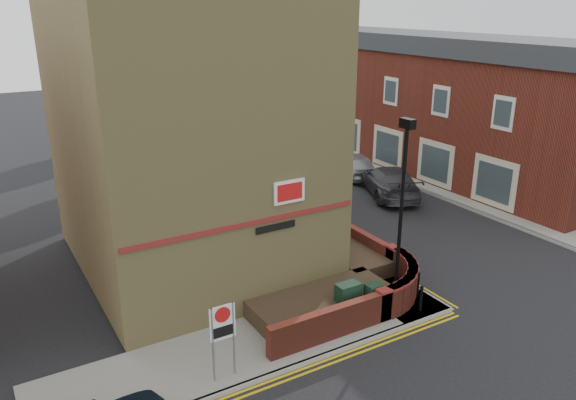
# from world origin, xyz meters

# --- Properties ---
(ground) EXTENTS (120.00, 120.00, 0.00)m
(ground) POSITION_xyz_m (0.00, 0.00, 0.00)
(ground) COLOR black
(ground) RESTS_ON ground
(pavement_corner) EXTENTS (13.00, 3.00, 0.12)m
(pavement_corner) POSITION_xyz_m (-3.50, 1.50, 0.06)
(pavement_corner) COLOR gray
(pavement_corner) RESTS_ON ground
(pavement_main) EXTENTS (2.00, 32.00, 0.12)m
(pavement_main) POSITION_xyz_m (2.00, 16.00, 0.06)
(pavement_main) COLOR gray
(pavement_main) RESTS_ON ground
(pavement_far) EXTENTS (4.00, 40.00, 0.12)m
(pavement_far) POSITION_xyz_m (13.00, 13.00, 0.06)
(pavement_far) COLOR gray
(pavement_far) RESTS_ON ground
(kerb_side) EXTENTS (13.00, 0.15, 0.12)m
(kerb_side) POSITION_xyz_m (-3.50, 0.00, 0.06)
(kerb_side) COLOR gray
(kerb_side) RESTS_ON ground
(kerb_main_near) EXTENTS (0.15, 32.00, 0.12)m
(kerb_main_near) POSITION_xyz_m (3.00, 16.00, 0.06)
(kerb_main_near) COLOR gray
(kerb_main_near) RESTS_ON ground
(kerb_main_far) EXTENTS (0.15, 40.00, 0.12)m
(kerb_main_far) POSITION_xyz_m (11.00, 13.00, 0.06)
(kerb_main_far) COLOR gray
(kerb_main_far) RESTS_ON ground
(yellow_lines_side) EXTENTS (13.00, 0.28, 0.01)m
(yellow_lines_side) POSITION_xyz_m (-3.50, -0.25, 0.01)
(yellow_lines_side) COLOR gold
(yellow_lines_side) RESTS_ON ground
(yellow_lines_main) EXTENTS (0.28, 32.00, 0.01)m
(yellow_lines_main) POSITION_xyz_m (3.25, 16.00, 0.01)
(yellow_lines_main) COLOR gold
(yellow_lines_main) RESTS_ON ground
(corner_building) EXTENTS (8.95, 10.40, 13.60)m
(corner_building) POSITION_xyz_m (-2.84, 8.00, 6.23)
(corner_building) COLOR tan
(corner_building) RESTS_ON ground
(garden_wall) EXTENTS (6.80, 6.00, 1.20)m
(garden_wall) POSITION_xyz_m (0.00, 2.50, 0.00)
(garden_wall) COLOR maroon
(garden_wall) RESTS_ON ground
(lamppost) EXTENTS (0.25, 0.50, 6.30)m
(lamppost) POSITION_xyz_m (1.60, 1.20, 3.34)
(lamppost) COLOR black
(lamppost) RESTS_ON pavement_corner
(utility_cabinet_large) EXTENTS (0.80, 0.45, 1.20)m
(utility_cabinet_large) POSITION_xyz_m (-0.30, 1.30, 0.72)
(utility_cabinet_large) COLOR black
(utility_cabinet_large) RESTS_ON pavement_corner
(utility_cabinet_small) EXTENTS (0.55, 0.40, 1.10)m
(utility_cabinet_small) POSITION_xyz_m (0.50, 1.00, 0.67)
(utility_cabinet_small) COLOR black
(utility_cabinet_small) RESTS_ON pavement_corner
(bollard_near) EXTENTS (0.11, 0.11, 0.90)m
(bollard_near) POSITION_xyz_m (2.00, 0.40, 0.57)
(bollard_near) COLOR black
(bollard_near) RESTS_ON pavement_corner
(bollard_far) EXTENTS (0.11, 0.11, 0.90)m
(bollard_far) POSITION_xyz_m (2.60, 1.20, 0.57)
(bollard_far) COLOR black
(bollard_far) RESTS_ON pavement_corner
(zone_sign) EXTENTS (0.72, 0.07, 2.20)m
(zone_sign) POSITION_xyz_m (-5.00, 0.50, 1.64)
(zone_sign) COLOR slate
(zone_sign) RESTS_ON pavement_corner
(far_terrace) EXTENTS (5.40, 30.40, 8.00)m
(far_terrace) POSITION_xyz_m (14.50, 17.00, 4.04)
(far_terrace) COLOR maroon
(far_terrace) RESTS_ON ground
(far_terrace_cream) EXTENTS (5.40, 12.40, 8.00)m
(far_terrace_cream) POSITION_xyz_m (14.50, 38.00, 4.05)
(far_terrace_cream) COLOR beige
(far_terrace_cream) RESTS_ON ground
(tree_near) EXTENTS (3.64, 3.65, 6.70)m
(tree_near) POSITION_xyz_m (2.00, 14.05, 4.70)
(tree_near) COLOR #382B1E
(tree_near) RESTS_ON pavement_main
(tree_mid) EXTENTS (4.03, 4.03, 7.42)m
(tree_mid) POSITION_xyz_m (2.00, 22.05, 5.20)
(tree_mid) COLOR #382B1E
(tree_mid) RESTS_ON pavement_main
(tree_far) EXTENTS (3.81, 3.81, 7.00)m
(tree_far) POSITION_xyz_m (2.00, 30.05, 4.91)
(tree_far) COLOR #382B1E
(tree_far) RESTS_ON pavement_main
(traffic_light_assembly) EXTENTS (0.20, 0.16, 4.20)m
(traffic_light_assembly) POSITION_xyz_m (2.40, 25.00, 2.78)
(traffic_light_assembly) COLOR black
(traffic_light_assembly) RESTS_ON pavement_main
(silver_car_near) EXTENTS (2.30, 4.12, 1.29)m
(silver_car_near) POSITION_xyz_m (3.60, 11.52, 0.64)
(silver_car_near) COLOR #A4A7AB
(silver_car_near) RESTS_ON ground
(red_car_main) EXTENTS (3.15, 5.05, 1.30)m
(red_car_main) POSITION_xyz_m (3.60, 22.30, 0.65)
(red_car_main) COLOR maroon
(red_car_main) RESTS_ON ground
(grey_car_far) EXTENTS (4.15, 5.80, 1.56)m
(grey_car_far) POSITION_xyz_m (9.00, 10.27, 0.78)
(grey_car_far) COLOR #35343A
(grey_car_far) RESTS_ON ground
(silver_car_far) EXTENTS (2.87, 4.56, 1.45)m
(silver_car_far) POSITION_xyz_m (9.51, 14.00, 0.72)
(silver_car_far) COLOR #95989B
(silver_car_far) RESTS_ON ground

